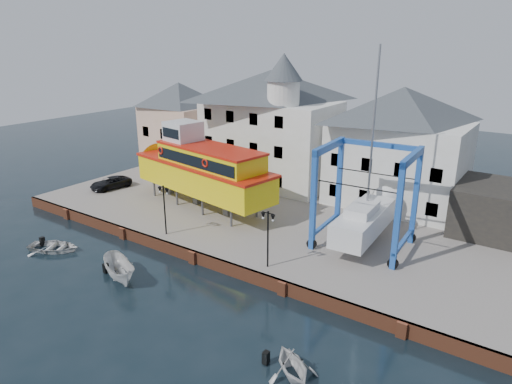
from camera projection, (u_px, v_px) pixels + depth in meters
The scene contains 15 objects.
ground at pixel (193, 263), 34.84m from camera, with size 140.00×140.00×0.00m, color black.
hardstanding at pixel (271, 214), 43.26m from camera, with size 44.00×22.00×1.00m, color slate.
quay_wall at pixel (194, 257), 34.76m from camera, with size 44.00×0.47×1.00m.
building_pink at pixel (181, 125), 56.61m from camera, with size 8.00×7.00×10.30m.
building_white_main at pixel (271, 126), 49.47m from camera, with size 14.00×8.30×14.00m.
building_white_right at pixel (399, 148), 42.71m from camera, with size 12.00×8.00×11.20m.
shed_dark at pixel (509, 212), 36.92m from camera, with size 8.00×7.00×4.00m, color black.
lamp_post_left at pixel (164, 198), 36.60m from camera, with size 1.12×0.32×4.20m.
lamp_post_right at pixel (268, 225), 31.21m from camera, with size 1.12×0.32×4.20m.
tour_boat at pixel (196, 167), 43.35m from camera, with size 18.50×7.27×7.85m.
travel_lift at pixel (368, 212), 35.48m from camera, with size 7.27×10.02×14.95m.
van at pixel (111, 183), 48.92m from camera, with size 2.02×4.37×1.21m, color black.
motorboat_a at pixel (121, 279), 32.54m from camera, with size 1.67×4.43×1.71m, color silver.
motorboat_c at pixel (292, 376), 23.18m from camera, with size 2.62×3.03×1.60m, color silver.
motorboat_d at pixel (54, 250), 36.95m from camera, with size 2.94×4.12×0.85m, color silver.
Camera 1 is at (21.72, -23.03, 16.26)m, focal length 32.00 mm.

